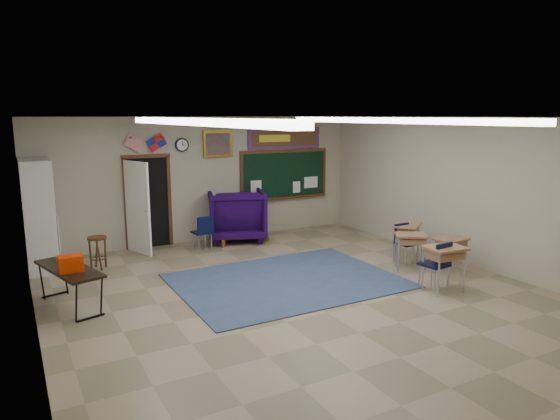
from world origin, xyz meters
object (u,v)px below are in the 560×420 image
student_desk_front_right (407,240)px  wooden_stool (98,252)px  folding_table (70,285)px  student_desk_front_left (410,250)px  wingback_armchair (236,215)px

student_desk_front_right → wooden_stool: bearing=121.9°
folding_table → wooden_stool: 2.04m
wooden_stool → student_desk_front_left: bearing=-29.5°
wingback_armchair → student_desk_front_left: 4.42m
student_desk_front_right → folding_table: (-6.57, 0.58, -0.08)m
wingback_armchair → student_desk_front_right: 4.16m
folding_table → wooden_stool: size_ratio=2.53×
student_desk_front_left → folding_table: size_ratio=0.46×
student_desk_front_left → wooden_stool: size_ratio=1.16×
wingback_armchair → wooden_stool: size_ratio=2.10×
student_desk_front_left → wooden_stool: (-5.42, 3.06, -0.07)m
wooden_stool → student_desk_front_right: bearing=-23.1°
wingback_armchair → folding_table: wingback_armchair is taller
wingback_armchair → wooden_stool: (-3.40, -0.87, -0.29)m
wingback_armchair → folding_table: 4.98m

